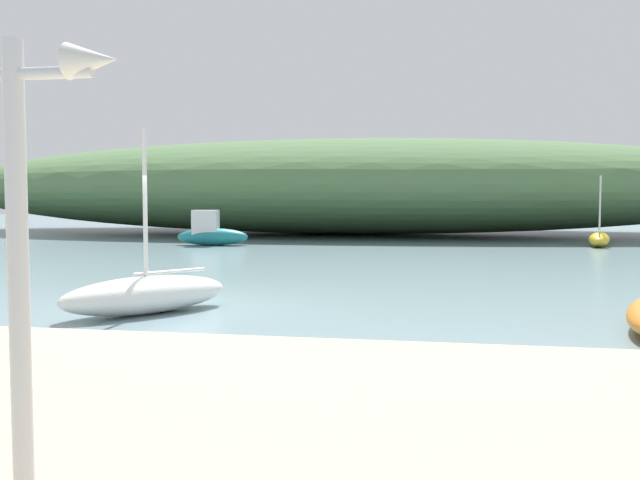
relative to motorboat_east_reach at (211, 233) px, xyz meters
name	(u,v)px	position (x,y,z in m)	size (l,w,h in m)	color
ground_plane	(183,306)	(4.94, -15.88, -0.55)	(120.00, 120.00, 0.00)	gray
distant_hill	(345,187)	(4.28, 10.66, 2.10)	(48.35, 15.72, 5.30)	#517547
motorboat_east_reach	(211,233)	(0.00, 0.00, 0.00)	(3.15, 1.31, 1.52)	teal
sailboat_west_reach	(147,294)	(4.61, -16.83, -0.19)	(2.79, 3.23, 3.35)	white
sailboat_outer_mooring	(599,239)	(16.31, 2.32, -0.23)	(1.41, 2.89, 2.98)	gold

